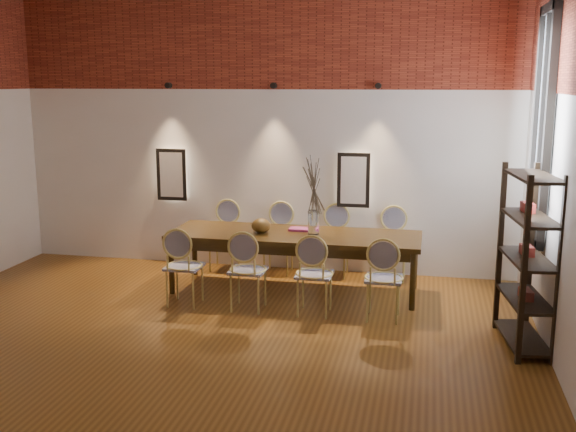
% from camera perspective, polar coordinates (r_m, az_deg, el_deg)
% --- Properties ---
extents(floor, '(7.00, 7.00, 0.02)m').
position_cam_1_polar(floor, '(6.56, -9.85, -12.48)').
color(floor, brown).
rests_on(floor, ground).
extents(wall_back, '(7.00, 0.10, 4.00)m').
position_cam_1_polar(wall_back, '(9.40, -2.23, 7.62)').
color(wall_back, silver).
rests_on(wall_back, ground).
extents(brick_band_back, '(7.00, 0.02, 1.50)m').
position_cam_1_polar(brick_band_back, '(9.33, -2.40, 15.28)').
color(brick_band_back, maroon).
rests_on(brick_band_back, ground).
extents(niche_left, '(0.36, 0.06, 0.66)m').
position_cam_1_polar(niche_left, '(9.78, -9.77, 3.49)').
color(niche_left, '#FFEAC6').
rests_on(niche_left, wall_back).
extents(niche_right, '(0.36, 0.06, 0.66)m').
position_cam_1_polar(niche_right, '(9.15, 5.58, 3.06)').
color(niche_right, '#FFEAC6').
rests_on(niche_right, wall_back).
extents(spot_fixture_left, '(0.08, 0.10, 0.08)m').
position_cam_1_polar(spot_fixture_left, '(9.66, -10.09, 10.83)').
color(spot_fixture_left, black).
rests_on(spot_fixture_left, wall_back).
extents(spot_fixture_mid, '(0.08, 0.10, 0.08)m').
position_cam_1_polar(spot_fixture_mid, '(9.20, -1.23, 10.97)').
color(spot_fixture_mid, black).
rests_on(spot_fixture_mid, wall_back).
extents(spot_fixture_right, '(0.08, 0.10, 0.08)m').
position_cam_1_polar(spot_fixture_right, '(8.99, 7.65, 10.86)').
color(spot_fixture_right, black).
rests_on(spot_fixture_right, wall_back).
extents(window_glass, '(0.02, 0.78, 2.38)m').
position_cam_1_polar(window_glass, '(7.65, 20.86, 7.12)').
color(window_glass, silver).
rests_on(window_glass, wall_right).
extents(window_frame, '(0.08, 0.90, 2.50)m').
position_cam_1_polar(window_frame, '(7.65, 20.71, 7.13)').
color(window_frame, black).
rests_on(window_frame, wall_right).
extents(window_mullion, '(0.06, 0.06, 2.40)m').
position_cam_1_polar(window_mullion, '(7.65, 20.71, 7.13)').
color(window_mullion, black).
rests_on(window_mullion, wall_right).
extents(dining_table, '(3.12, 1.01, 0.75)m').
position_cam_1_polar(dining_table, '(8.49, 0.56, -3.94)').
color(dining_table, '#37240C').
rests_on(dining_table, floor).
extents(chair_near_a, '(0.44, 0.44, 0.94)m').
position_cam_1_polar(chair_near_a, '(8.06, -8.77, -4.23)').
color(chair_near_a, tan).
rests_on(chair_near_a, floor).
extents(chair_near_b, '(0.44, 0.44, 0.94)m').
position_cam_1_polar(chair_near_b, '(7.82, -3.40, -4.60)').
color(chair_near_b, tan).
rests_on(chair_near_b, floor).
extents(chair_near_c, '(0.44, 0.44, 0.94)m').
position_cam_1_polar(chair_near_c, '(7.66, 2.25, -4.94)').
color(chair_near_c, tan).
rests_on(chair_near_c, floor).
extents(chair_near_d, '(0.44, 0.44, 0.94)m').
position_cam_1_polar(chair_near_d, '(7.57, 8.11, -5.25)').
color(chair_near_d, tan).
rests_on(chair_near_d, floor).
extents(chair_far_a, '(0.44, 0.44, 0.94)m').
position_cam_1_polar(chair_far_a, '(9.49, -5.43, -1.74)').
color(chair_far_a, tan).
rests_on(chair_far_a, floor).
extents(chair_far_b, '(0.44, 0.44, 0.94)m').
position_cam_1_polar(chair_far_b, '(9.28, -0.83, -1.98)').
color(chair_far_b, tan).
rests_on(chair_far_b, floor).
extents(chair_far_c, '(0.44, 0.44, 0.94)m').
position_cam_1_polar(chair_far_c, '(9.15, 3.94, -2.21)').
color(chair_far_c, tan).
rests_on(chair_far_c, floor).
extents(chair_far_d, '(0.44, 0.44, 0.94)m').
position_cam_1_polar(chair_far_d, '(9.07, 8.82, -2.44)').
color(chair_far_d, tan).
rests_on(chair_far_d, floor).
extents(vase, '(0.14, 0.14, 0.30)m').
position_cam_1_polar(vase, '(8.32, 2.18, -0.54)').
color(vase, silver).
rests_on(vase, dining_table).
extents(dried_branches, '(0.50, 0.50, 0.70)m').
position_cam_1_polar(dried_branches, '(8.24, 2.21, 2.52)').
color(dried_branches, '#453B2C').
rests_on(dried_branches, vase).
extents(bowl, '(0.24, 0.24, 0.18)m').
position_cam_1_polar(bowl, '(8.42, -2.29, -0.81)').
color(bowl, brown).
rests_on(bowl, dining_table).
extents(book, '(0.26, 0.18, 0.03)m').
position_cam_1_polar(book, '(8.55, 0.99, -1.13)').
color(book, '#842A64').
rests_on(book, dining_table).
extents(shelving_rack, '(0.51, 1.04, 1.80)m').
position_cam_1_polar(shelving_rack, '(7.05, 19.63, -3.44)').
color(shelving_rack, black).
rests_on(shelving_rack, floor).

